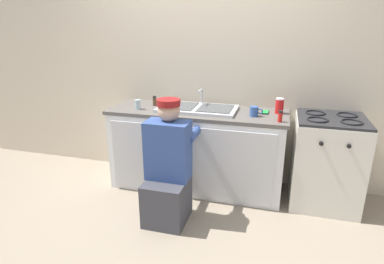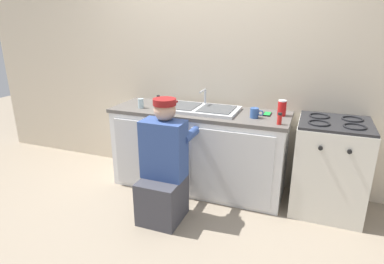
{
  "view_description": "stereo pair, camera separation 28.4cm",
  "coord_description": "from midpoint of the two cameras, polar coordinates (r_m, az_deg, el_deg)",
  "views": [
    {
      "loc": [
        0.81,
        -2.78,
        1.7
      ],
      "look_at": [
        0.0,
        0.1,
        0.69
      ],
      "focal_mm": 30.0,
      "sensor_mm": 36.0,
      "label": 1
    },
    {
      "loc": [
        1.08,
        -2.69,
        1.7
      ],
      "look_at": [
        0.0,
        0.1,
        0.69
      ],
      "focal_mm": 30.0,
      "sensor_mm": 36.0,
      "label": 2
    }
  ],
  "objects": [
    {
      "name": "spice_bottle_pepper",
      "position": [
        3.51,
        -8.99,
        5.45
      ],
      "size": [
        0.04,
        0.04,
        0.1
      ],
      "color": "#513823",
      "rests_on": "countertop"
    },
    {
      "name": "ground_plane",
      "position": [
        3.36,
        -2.94,
        -11.77
      ],
      "size": [
        12.0,
        12.0,
        0.0
      ],
      "primitive_type": "plane",
      "color": "gray"
    },
    {
      "name": "cell_phone",
      "position": [
        3.24,
        10.47,
        3.46
      ],
      "size": [
        0.07,
        0.14,
        0.01
      ],
      "color": "black",
      "rests_on": "countertop"
    },
    {
      "name": "plumber_person",
      "position": [
        2.86,
        -7.19,
        -7.16
      ],
      "size": [
        0.42,
        0.61,
        1.1
      ],
      "color": "#3F3F47",
      "rests_on": "ground_plane"
    },
    {
      "name": "coffee_mug",
      "position": [
        3.09,
        8.45,
        3.61
      ],
      "size": [
        0.13,
        0.08,
        0.09
      ],
      "color": "#335699",
      "rests_on": "countertop"
    },
    {
      "name": "spice_bottle_red",
      "position": [
        2.95,
        12.78,
        2.67
      ],
      "size": [
        0.04,
        0.04,
        0.1
      ],
      "color": "red",
      "rests_on": "countertop"
    },
    {
      "name": "soda_cup_red",
      "position": [
        3.23,
        12.89,
        4.51
      ],
      "size": [
        0.08,
        0.08,
        0.15
      ],
      "color": "red",
      "rests_on": "countertop"
    },
    {
      "name": "water_glass",
      "position": [
        3.39,
        -12.01,
        4.78
      ],
      "size": [
        0.06,
        0.06,
        0.1
      ],
      "color": "#ADC6CC",
      "rests_on": "countertop"
    },
    {
      "name": "stove_range",
      "position": [
        3.31,
        20.54,
        -4.95
      ],
      "size": [
        0.62,
        0.62,
        0.89
      ],
      "color": "silver",
      "rests_on": "ground_plane"
    },
    {
      "name": "sink_double_basin",
      "position": [
        3.29,
        -1.52,
        4.21
      ],
      "size": [
        0.8,
        0.44,
        0.19
      ],
      "color": "silver",
      "rests_on": "countertop"
    },
    {
      "name": "countertop",
      "position": [
        3.3,
        -1.53,
        3.57
      ],
      "size": [
        1.83,
        0.62,
        0.04
      ],
      "primitive_type": "cube",
      "color": "#5B5651",
      "rests_on": "counter_cabinet"
    },
    {
      "name": "counter_cabinet",
      "position": [
        3.42,
        -1.51,
        -3.43
      ],
      "size": [
        1.79,
        0.62,
        0.82
      ],
      "color": "white",
      "rests_on": "ground_plane"
    },
    {
      "name": "back_wall",
      "position": [
        3.55,
        0.12,
        11.38
      ],
      "size": [
        6.0,
        0.1,
        2.5
      ],
      "primitive_type": "cube",
      "color": "beige",
      "rests_on": "ground_plane"
    }
  ]
}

